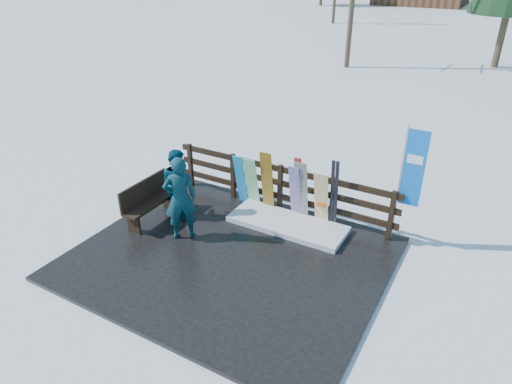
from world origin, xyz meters
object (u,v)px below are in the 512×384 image
Objects in this scene: bench at (149,200)px; person_back at (178,183)px; snowboard_5 at (321,200)px; snowboard_4 at (301,191)px; snowboard_2 at (267,182)px; snowboard_1 at (252,183)px; snowboard_3 at (295,192)px; rental_flag at (410,173)px; snowboard_0 at (241,180)px; person_front at (180,198)px.

bench is 0.92× the size of person_back.
person_back is (-3.04, -1.13, 0.15)m from snowboard_5.
snowboard_4 is (3.00, 1.67, 0.23)m from bench.
snowboard_2 is 1.35m from snowboard_5.
snowboard_5 reaches higher than snowboard_1.
snowboard_2 reaches higher than snowboard_3.
snowboard_2 reaches higher than snowboard_5.
snowboard_2 is 1.14× the size of snowboard_5.
bench is at bearing -150.95° from snowboard_4.
rental_flag is (3.04, 0.27, 0.84)m from snowboard_2.
snowboard_4 is at bearing 0.00° from snowboard_1.
person_back reaches higher than snowboard_0.
bench is 2.19m from snowboard_0.
snowboard_3 is 0.85× the size of person_back.
snowboard_2 is 1.03× the size of snowboard_4.
bench is 1.00× the size of snowboard_4.
person_back is at bearing -156.06° from snowboard_4.
rental_flag reaches higher than snowboard_2.
snowboard_5 is 0.52× the size of rental_flag.
snowboard_3 is 1.02× the size of snowboard_5.
rental_flag is at bearing 7.05° from snowboard_4.
person_back is at bearing -138.57° from snowboard_1.
person_back is (-0.64, 0.72, -0.12)m from person_front.
snowboard_4 reaches higher than bench.
snowboard_0 is 0.71× the size of person_front.
snowboard_1 is 0.88× the size of snowboard_4.
snowboard_0 is at bearing -180.00° from snowboard_5.
bench is 1.10× the size of snowboard_5.
snowboard_0 is 0.96× the size of snowboard_3.
snowboard_5 is at bearing 0.00° from snowboard_4.
rental_flag is 5.01m from person_back.
snowboard_2 reaches higher than snowboard_0.
snowboard_2 is 0.59× the size of rental_flag.
bench is at bearing 61.87° from person_back.
person_front reaches higher than snowboard_0.
person_back reaches higher than snowboard_4.
snowboard_5 is (0.63, 0.00, -0.01)m from snowboard_3.
rental_flag is at bearing 163.04° from person_front.
person_front is (-1.05, -1.86, 0.16)m from snowboard_2.
snowboard_0 is 0.98× the size of snowboard_5.
snowboard_1 is 0.86× the size of snowboard_2.
bench is 2.40m from snowboard_1.
rental_flag is (3.45, 0.27, 0.96)m from snowboard_1.
snowboard_3 is at bearing -143.07° from person_back.
snowboard_5 is at bearing 173.38° from person_front.
person_back reaches higher than snowboard_2.
snowboard_5 reaches higher than snowboard_0.
snowboard_3 is 2.66m from person_back.
snowboard_1 is 0.43m from snowboard_2.
snowboard_4 reaches higher than snowboard_5.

